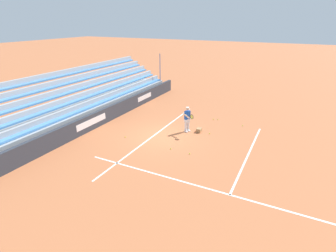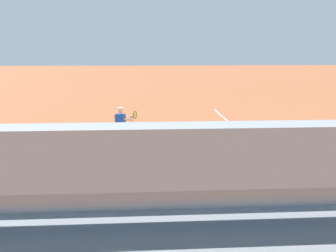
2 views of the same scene
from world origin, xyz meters
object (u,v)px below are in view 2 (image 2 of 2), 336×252
(tennis_ball_stray_back, at_px, (54,142))
(tennis_ball_far_right, at_px, (191,146))
(tennis_ball_midcourt, at_px, (73,131))
(tennis_player, at_px, (121,128))
(ball_box_cardboard, at_px, (116,142))
(tennis_ball_by_box, at_px, (200,177))
(tennis_ball_far_left, at_px, (189,139))
(tennis_ball_on_baseline, at_px, (53,144))
(tennis_ball_toward_net, at_px, (118,139))

(tennis_ball_stray_back, xyz_separation_m, tennis_ball_far_right, (5.87, -1.06, 0.00))
(tennis_ball_midcourt, relative_size, tennis_ball_far_right, 1.00)
(tennis_player, xyz_separation_m, ball_box_cardboard, (-0.30, 0.75, -0.76))
(tennis_player, distance_m, tennis_ball_by_box, 4.22)
(ball_box_cardboard, xyz_separation_m, tennis_ball_far_left, (3.19, 0.63, -0.10))
(tennis_ball_stray_back, relative_size, tennis_ball_by_box, 1.00)
(ball_box_cardboard, bearing_deg, tennis_ball_by_box, -52.83)
(tennis_ball_far_left, distance_m, tennis_ball_on_baseline, 5.90)
(tennis_player, xyz_separation_m, tennis_ball_far_right, (2.82, 0.17, -0.86))
(tennis_ball_by_box, distance_m, tennis_ball_far_right, 3.33)
(ball_box_cardboard, xyz_separation_m, tennis_ball_toward_net, (0.00, 0.74, -0.10))
(tennis_player, relative_size, tennis_ball_toward_net, 25.98)
(tennis_ball_on_baseline, height_order, tennis_ball_far_right, same)
(tennis_player, relative_size, tennis_ball_by_box, 25.98)
(tennis_ball_on_baseline, height_order, tennis_ball_toward_net, same)
(ball_box_cardboard, bearing_deg, tennis_ball_far_right, -10.52)
(tennis_ball_midcourt, distance_m, tennis_ball_on_baseline, 2.25)
(tennis_ball_stray_back, height_order, tennis_ball_toward_net, same)
(tennis_ball_far_left, bearing_deg, tennis_ball_stray_back, -178.55)
(tennis_ball_on_baseline, distance_m, tennis_ball_toward_net, 2.75)
(tennis_player, xyz_separation_m, tennis_ball_far_left, (2.90, 1.38, -0.86))
(tennis_ball_stray_back, xyz_separation_m, tennis_ball_midcourt, (0.41, 1.91, 0.00))
(tennis_ball_midcourt, bearing_deg, tennis_ball_toward_net, -35.06)
(ball_box_cardboard, xyz_separation_m, tennis_ball_on_baseline, (-2.69, 0.16, -0.10))
(ball_box_cardboard, height_order, tennis_ball_stray_back, ball_box_cardboard)
(tennis_ball_far_left, distance_m, tennis_ball_stray_back, 5.95)
(tennis_ball_midcourt, bearing_deg, tennis_ball_far_right, -28.52)
(ball_box_cardboard, bearing_deg, tennis_ball_far_left, 11.23)
(tennis_ball_by_box, height_order, tennis_ball_midcourt, same)
(tennis_player, bearing_deg, tennis_ball_stray_back, 158.02)
(tennis_ball_by_box, relative_size, tennis_ball_far_right, 1.00)
(tennis_player, height_order, tennis_ball_midcourt, tennis_player)
(tennis_ball_by_box, xyz_separation_m, tennis_ball_midcourt, (-5.31, 6.30, 0.00))
(ball_box_cardboard, bearing_deg, tennis_ball_on_baseline, 176.52)
(tennis_ball_by_box, xyz_separation_m, tennis_ball_on_baseline, (-5.65, 4.07, 0.00))
(tennis_ball_far_right, bearing_deg, tennis_ball_midcourt, 151.48)
(tennis_player, bearing_deg, tennis_ball_midcourt, 130.11)
(tennis_ball_toward_net, bearing_deg, tennis_ball_far_left, -1.99)
(tennis_ball_on_baseline, bearing_deg, tennis_ball_far_left, 4.57)
(tennis_ball_by_box, height_order, tennis_ball_toward_net, same)
(ball_box_cardboard, bearing_deg, tennis_ball_toward_net, 89.98)
(tennis_ball_far_right, bearing_deg, tennis_ball_on_baseline, 172.71)
(ball_box_cardboard, relative_size, tennis_ball_toward_net, 6.06)
(tennis_ball_far_left, bearing_deg, tennis_ball_far_right, -93.45)
(tennis_player, height_order, tennis_ball_toward_net, tennis_player)
(tennis_ball_on_baseline, bearing_deg, tennis_ball_stray_back, 100.92)
(tennis_ball_far_left, relative_size, tennis_ball_toward_net, 1.00)
(tennis_player, height_order, tennis_ball_stray_back, tennis_player)
(ball_box_cardboard, distance_m, tennis_ball_far_right, 3.18)
(tennis_ball_on_baseline, bearing_deg, tennis_player, -16.95)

